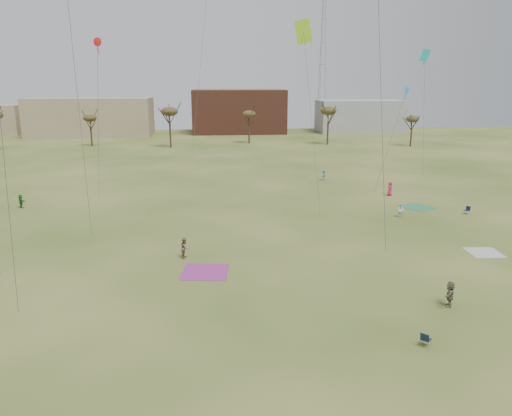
{
  "coord_description": "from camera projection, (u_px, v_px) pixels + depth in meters",
  "views": [
    {
      "loc": [
        -3.22,
        -22.55,
        14.54
      ],
      "look_at": [
        0.0,
        12.0,
        5.5
      ],
      "focal_mm": 34.46,
      "sensor_mm": 36.0,
      "label": 1
    }
  ],
  "objects": [
    {
      "name": "ground",
      "position": [
        277.0,
        367.0,
        25.68
      ],
      "size": [
        260.0,
        260.0,
        0.0
      ],
      "primitive_type": "plane",
      "color": "#354C17",
      "rests_on": "ground"
    },
    {
      "name": "spectator_fore_b",
      "position": [
        185.0,
        248.0,
        41.31
      ],
      "size": [
        0.78,
        0.94,
        1.76
      ],
      "primitive_type": "imported",
      "rotation": [
        0.0,
        0.0,
        1.42
      ],
      "color": "#795E4D",
      "rests_on": "ground"
    },
    {
      "name": "spectator_fore_c",
      "position": [
        450.0,
        294.0,
        32.38
      ],
      "size": [
        1.26,
        1.68,
        1.77
      ],
      "primitive_type": "imported",
      "rotation": [
        0.0,
        0.0,
        4.2
      ],
      "color": "#615C45",
      "rests_on": "ground"
    },
    {
      "name": "spectator_mid_e",
      "position": [
        401.0,
        210.0,
        53.56
      ],
      "size": [
        0.91,
        0.8,
        1.57
      ],
      "primitive_type": "imported",
      "rotation": [
        0.0,
        0.0,
        5.98
      ],
      "color": "white",
      "rests_on": "ground"
    },
    {
      "name": "flyer_far_a",
      "position": [
        21.0,
        201.0,
        57.57
      ],
      "size": [
        1.33,
        1.44,
        1.61
      ],
      "primitive_type": "imported",
      "rotation": [
        0.0,
        0.0,
        2.27
      ],
      "color": "#2D7226",
      "rests_on": "ground"
    },
    {
      "name": "flyer_far_b",
      "position": [
        390.0,
        189.0,
        63.69
      ],
      "size": [
        0.98,
        1.06,
        1.82
      ],
      "primitive_type": "imported",
      "rotation": [
        0.0,
        0.0,
        0.97
      ],
      "color": "#B91F54",
      "rests_on": "ground"
    },
    {
      "name": "flyer_far_c",
      "position": [
        324.0,
        175.0,
        73.61
      ],
      "size": [
        0.92,
        1.12,
        1.51
      ],
      "primitive_type": "imported",
      "rotation": [
        0.0,
        0.0,
        4.28
      ],
      "color": "#1F5990",
      "rests_on": "ground"
    },
    {
      "name": "blanket_cream",
      "position": [
        484.0,
        253.0,
        42.72
      ],
      "size": [
        2.89,
        2.89,
        0.03
      ],
      "primitive_type": "cube",
      "rotation": [
        0.0,
        0.0,
        3.08
      ],
      "color": "beige",
      "rests_on": "ground"
    },
    {
      "name": "blanket_plum",
      "position": [
        205.0,
        272.0,
        38.45
      ],
      "size": [
        3.96,
        3.96,
        0.03
      ],
      "primitive_type": "cube",
      "rotation": [
        0.0,
        0.0,
        3.02
      ],
      "color": "#9D3087",
      "rests_on": "ground"
    },
    {
      "name": "blanket_olive",
      "position": [
        418.0,
        207.0,
        57.95
      ],
      "size": [
        4.49,
        4.49,
        0.03
      ],
      "primitive_type": "cube",
      "rotation": [
        0.0,
        0.0,
        0.57
      ],
      "color": "#2E8052",
      "rests_on": "ground"
    },
    {
      "name": "camp_chair_center",
      "position": [
        426.0,
        342.0,
        27.65
      ],
      "size": [
        0.74,
        0.74,
        0.87
      ],
      "rotation": [
        0.0,
        0.0,
        2.36
      ],
      "color": "#15233B",
      "rests_on": "ground"
    },
    {
      "name": "camp_chair_right",
      "position": [
        467.0,
        212.0,
        55.04
      ],
      "size": [
        0.73,
        0.72,
        0.87
      ],
      "rotation": [
        0.0,
        0.0,
        5.28
      ],
      "color": "#121334",
      "rests_on": "ground"
    },
    {
      "name": "kites_aloft",
      "position": [
        190.0,
        1.0,
        48.32
      ],
      "size": [
        61.24,
        76.61,
        27.81
      ],
      "color": "red",
      "rests_on": "ground"
    },
    {
      "name": "tree_line",
      "position": [
        212.0,
        118.0,
        99.87
      ],
      "size": [
        117.44,
        49.32,
        8.91
      ],
      "color": "#3A2B1E",
      "rests_on": "ground"
    },
    {
      "name": "building_tan",
      "position": [
        91.0,
        117.0,
        132.08
      ],
      "size": [
        32.0,
        14.0,
        10.0
      ],
      "primitive_type": "cube",
      "color": "#937F60",
      "rests_on": "ground"
    },
    {
      "name": "building_brick",
      "position": [
        238.0,
        111.0,
        140.24
      ],
      "size": [
        26.0,
        16.0,
        12.0
      ],
      "primitive_type": "cube",
      "color": "brown",
      "rests_on": "ground"
    },
    {
      "name": "building_grey",
      "position": [
        360.0,
        116.0,
        141.83
      ],
      "size": [
        24.0,
        12.0,
        9.0
      ],
      "primitive_type": "cube",
      "color": "gray",
      "rests_on": "ground"
    },
    {
      "name": "radio_tower",
      "position": [
        322.0,
        64.0,
        143.97
      ],
      "size": [
        1.51,
        1.72,
        41.0
      ],
      "color": "#9EA3A8",
      "rests_on": "ground"
    }
  ]
}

